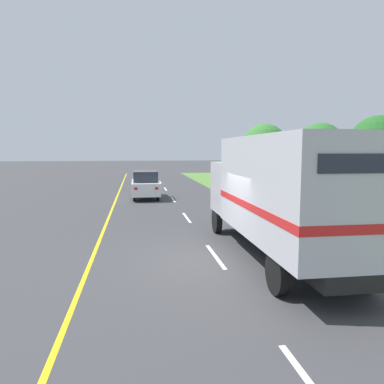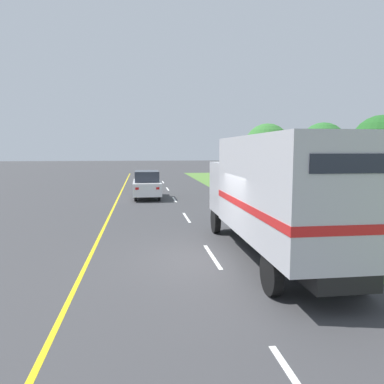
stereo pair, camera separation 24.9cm
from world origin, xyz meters
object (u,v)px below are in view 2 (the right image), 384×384
(horse_trailer_truck, at_px, (278,192))
(roadside_tree_mid, at_px, (323,146))
(highway_sign, at_px, (304,181))
(roadside_tree_far, at_px, (267,147))
(lead_car_white, at_px, (147,184))
(delineator_post, at_px, (324,225))
(roadside_tree_near, at_px, (381,145))

(horse_trailer_truck, relative_size, roadside_tree_mid, 1.59)
(horse_trailer_truck, height_order, highway_sign, horse_trailer_truck)
(highway_sign, distance_m, roadside_tree_far, 17.15)
(horse_trailer_truck, height_order, lead_car_white, horse_trailer_truck)
(delineator_post, bearing_deg, lead_car_white, 117.03)
(roadside_tree_near, height_order, roadside_tree_mid, roadside_tree_near)
(highway_sign, bearing_deg, roadside_tree_far, 77.15)
(horse_trailer_truck, bearing_deg, lead_car_white, 103.57)
(highway_sign, bearing_deg, lead_car_white, 134.68)
(roadside_tree_near, bearing_deg, lead_car_white, 166.68)
(roadside_tree_far, bearing_deg, lead_car_white, -141.63)
(roadside_tree_near, relative_size, roadside_tree_mid, 1.00)
(horse_trailer_truck, relative_size, roadside_tree_near, 1.59)
(roadside_tree_mid, bearing_deg, highway_sign, -120.56)
(lead_car_white, bearing_deg, roadside_tree_mid, 12.18)
(horse_trailer_truck, distance_m, lead_car_white, 15.17)
(highway_sign, bearing_deg, horse_trailer_truck, -119.52)
(highway_sign, relative_size, roadside_tree_far, 0.48)
(horse_trailer_truck, height_order, roadside_tree_near, roadside_tree_near)
(roadside_tree_mid, bearing_deg, roadside_tree_far, 112.44)
(roadside_tree_near, relative_size, roadside_tree_far, 0.95)
(lead_car_white, height_order, highway_sign, highway_sign)
(roadside_tree_mid, bearing_deg, roadside_tree_near, -84.71)
(lead_car_white, xyz_separation_m, highway_sign, (7.56, -7.64, 0.77))
(horse_trailer_truck, xyz_separation_m, lead_car_white, (-3.55, 14.71, -1.08))
(roadside_tree_mid, relative_size, delineator_post, 5.64)
(roadside_tree_mid, distance_m, roadside_tree_far, 6.49)
(roadside_tree_far, relative_size, delineator_post, 5.96)
(highway_sign, height_order, roadside_tree_far, roadside_tree_far)
(roadside_tree_near, distance_m, roadside_tree_mid, 6.43)
(highway_sign, xyz_separation_m, roadside_tree_far, (3.79, 16.63, 1.82))
(roadside_tree_mid, xyz_separation_m, delineator_post, (-7.56, -15.27, -3.00))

